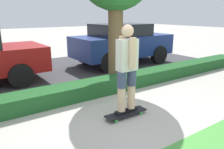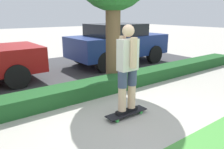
{
  "view_description": "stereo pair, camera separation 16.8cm",
  "coord_description": "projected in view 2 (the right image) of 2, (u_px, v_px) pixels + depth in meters",
  "views": [
    {
      "loc": [
        -2.37,
        -2.93,
        1.96
      ],
      "look_at": [
        0.03,
        0.6,
        0.77
      ],
      "focal_mm": 35.0,
      "sensor_mm": 36.0,
      "label": 1
    },
    {
      "loc": [
        -2.51,
        -2.83,
        1.96
      ],
      "look_at": [
        0.03,
        0.6,
        0.77
      ],
      "focal_mm": 35.0,
      "sensor_mm": 36.0,
      "label": 2
    }
  ],
  "objects": [
    {
      "name": "ground_plane",
      "position": [
        129.0,
        120.0,
        4.15
      ],
      "size": [
        60.0,
        60.0,
        0.0
      ],
      "primitive_type": "plane",
      "color": "#ADA89E"
    },
    {
      "name": "street_asphalt",
      "position": [
        48.0,
        73.0,
        7.4
      ],
      "size": [
        12.77,
        5.0,
        0.01
      ],
      "color": "#38383A",
      "rests_on": "ground_plane"
    },
    {
      "name": "hedge_row",
      "position": [
        87.0,
        89.0,
        5.35
      ],
      "size": [
        12.77,
        0.6,
        0.35
      ],
      "color": "#1E5123",
      "rests_on": "ground_plane"
    },
    {
      "name": "skateboard",
      "position": [
        127.0,
        113.0,
        4.31
      ],
      "size": [
        0.9,
        0.24,
        0.09
      ],
      "color": "black",
      "rests_on": "ground_plane"
    },
    {
      "name": "skater_person",
      "position": [
        128.0,
        68.0,
        4.06
      ],
      "size": [
        0.5,
        0.44,
        1.69
      ],
      "color": "black",
      "rests_on": "skateboard"
    },
    {
      "name": "parked_car_middle",
      "position": [
        118.0,
        43.0,
        8.69
      ],
      "size": [
        4.01,
        1.89,
        1.59
      ],
      "rotation": [
        0.0,
        0.0,
        0.02
      ],
      "color": "navy",
      "rests_on": "ground_plane"
    }
  ]
}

